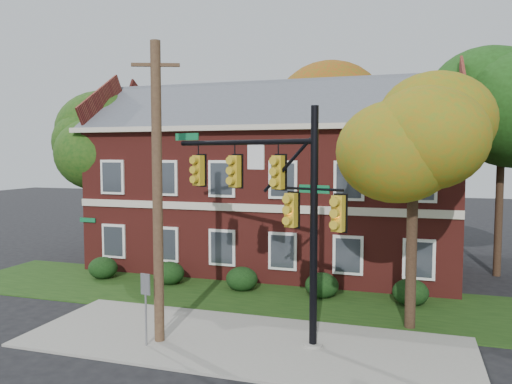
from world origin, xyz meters
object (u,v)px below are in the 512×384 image
(tree_left_rear, at_px, (102,141))
(tree_near_right, at_px, (421,131))
(tree_right_rear, at_px, (511,108))
(hedge_far_right, at_px, (410,292))
(traffic_signal, at_px, (276,198))
(hedge_right, at_px, (322,285))
(utility_pole, at_px, (157,193))
(tree_far_rear, at_px, (325,110))
(apartment_building, at_px, (274,172))
(hedge_far_left, at_px, (103,268))
(hedge_left, at_px, (169,273))
(hedge_center, at_px, (242,279))
(sign_post, at_px, (146,298))

(tree_left_rear, bearing_deg, tree_near_right, -22.36)
(tree_right_rear, bearing_deg, hedge_far_right, -125.23)
(traffic_signal, bearing_deg, hedge_right, 100.26)
(tree_near_right, relative_size, utility_pole, 0.92)
(hedge_right, bearing_deg, tree_far_rear, 99.36)
(tree_near_right, xyz_separation_m, tree_right_rear, (4.09, 8.95, 1.45))
(apartment_building, distance_m, hedge_far_left, 9.82)
(hedge_left, bearing_deg, tree_far_rear, 69.71)
(tree_far_rear, bearing_deg, hedge_far_left, -122.50)
(hedge_center, bearing_deg, hedge_left, 180.00)
(hedge_center, xyz_separation_m, hedge_far_right, (7.00, 0.00, 0.00))
(tree_near_right, distance_m, tree_right_rear, 9.94)
(tree_far_rear, bearing_deg, apartment_building, -99.71)
(apartment_building, distance_m, traffic_signal, 10.75)
(apartment_building, xyz_separation_m, tree_left_rear, (-9.73, -1.12, 1.69))
(tree_right_rear, bearing_deg, hedge_far_left, -161.55)
(apartment_building, relative_size, sign_post, 8.14)
(tree_left_rear, bearing_deg, tree_far_rear, 38.97)
(tree_near_right, distance_m, tree_far_rear, 17.12)
(hedge_center, relative_size, hedge_far_right, 1.00)
(tree_near_right, bearing_deg, hedge_left, 165.19)
(hedge_far_left, xyz_separation_m, tree_near_right, (14.22, -2.83, 6.14))
(sign_post, bearing_deg, traffic_signal, 36.74)
(hedge_center, xyz_separation_m, tree_near_right, (7.22, -2.83, 6.14))
(sign_post, bearing_deg, apartment_building, 96.27)
(tree_left_rear, xyz_separation_m, utility_pole, (9.23, -10.58, -1.94))
(hedge_right, relative_size, tree_near_right, 0.16)
(hedge_left, height_order, hedge_far_right, same)
(tree_near_right, height_order, tree_far_rear, tree_far_rear)
(hedge_right, distance_m, tree_far_rear, 15.66)
(hedge_far_left, relative_size, tree_left_rear, 0.16)
(hedge_right, xyz_separation_m, tree_far_rear, (-2.16, 13.09, 8.32))
(tree_right_rear, height_order, tree_far_rear, tree_far_rear)
(tree_near_right, xyz_separation_m, sign_post, (-7.91, -4.11, -5.10))
(hedge_left, height_order, utility_pole, utility_pole)
(hedge_far_left, height_order, sign_post, sign_post)
(tree_near_right, bearing_deg, hedge_center, 158.58)
(tree_left_rear, bearing_deg, hedge_right, -17.37)
(hedge_right, relative_size, traffic_signal, 0.19)
(tree_near_right, xyz_separation_m, traffic_signal, (-4.30, -2.25, -2.10))
(hedge_far_right, relative_size, utility_pole, 0.15)
(hedge_right, height_order, sign_post, sign_post)
(traffic_signal, bearing_deg, tree_far_rear, 111.69)
(hedge_left, distance_m, tree_left_rear, 9.69)
(apartment_building, height_order, tree_near_right, apartment_building)
(hedge_right, distance_m, hedge_far_right, 3.50)
(hedge_far_right, height_order, sign_post, sign_post)
(hedge_left, relative_size, traffic_signal, 0.19)
(apartment_building, distance_m, utility_pole, 11.71)
(hedge_far_right, distance_m, tree_near_right, 6.77)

